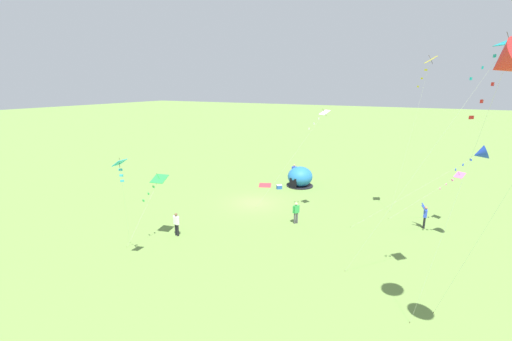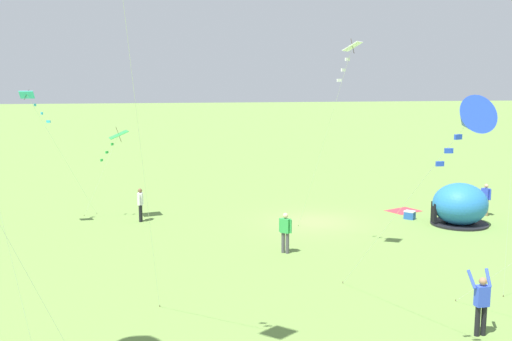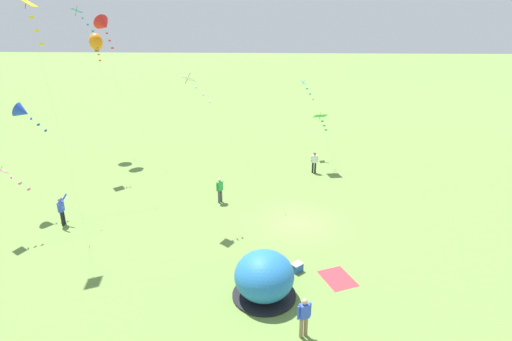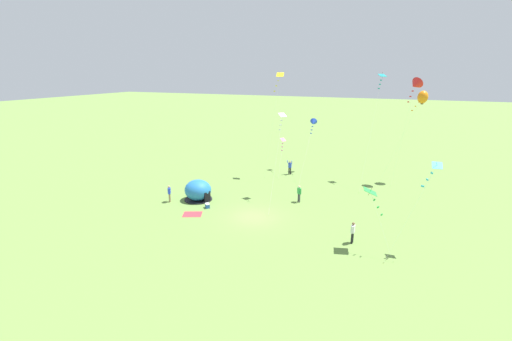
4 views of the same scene
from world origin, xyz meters
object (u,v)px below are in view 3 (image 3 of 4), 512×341
object	(u,v)px
kite_red	(104,25)
kite_yellow	(29,12)
kite_cyan	(306,87)
person_far_back	(314,161)
kite_blue	(23,112)
person_watching_sky	(220,189)
cooler_box	(297,267)
kite_orange	(96,42)
person_near_tent	(304,316)
kite_white	(194,86)
kite_pink	(8,175)
person_flying_kite	(62,209)
popup_tent	(264,277)
kite_teal	(81,18)
kite_green	(321,118)

from	to	relation	value
kite_red	kite_yellow	bearing A→B (deg)	-169.40
kite_red	kite_cyan	world-z (taller)	kite_red
person_far_back	kite_blue	bearing A→B (deg)	112.65
kite_red	person_watching_sky	bearing A→B (deg)	-132.35
kite_red	person_far_back	bearing A→B (deg)	-101.78
cooler_box	kite_orange	bearing A→B (deg)	42.35
person_near_tent	kite_white	xyz separation A→B (m)	(9.73, 5.78, 7.09)
person_far_back	kite_pink	xyz separation A→B (m)	(-11.29, 17.27, 2.75)
person_near_tent	kite_blue	size ratio (longest dim) A/B	0.21
person_watching_sky	kite_white	size ratio (longest dim) A/B	0.20
person_flying_kite	kite_blue	size ratio (longest dim) A/B	0.24
popup_tent	person_watching_sky	bearing A→B (deg)	18.92
kite_cyan	kite_pink	distance (m)	23.34
popup_tent	person_flying_kite	xyz separation A→B (m)	(5.98, 12.20, 0.00)
kite_orange	kite_pink	xyz separation A→B (m)	(-15.89, -1.37, -6.13)
cooler_box	kite_blue	distance (m)	18.50
kite_yellow	kite_orange	xyz separation A→B (m)	(15.64, 4.04, -1.94)
kite_cyan	kite_orange	bearing A→B (deg)	90.81
kite_pink	kite_orange	bearing A→B (deg)	4.94
person_watching_sky	kite_yellow	world-z (taller)	kite_yellow
cooler_box	kite_white	distance (m)	11.12
kite_cyan	kite_orange	xyz separation A→B (m)	(-0.25, 18.06, 3.74)
cooler_box	kite_yellow	world-z (taller)	kite_yellow
cooler_box	person_near_tent	xyz separation A→B (m)	(-4.29, -0.06, 0.74)
kite_orange	kite_teal	world-z (taller)	kite_teal
kite_white	kite_orange	world-z (taller)	kite_orange
popup_tent	kite_cyan	distance (m)	21.39
kite_white	kite_blue	bearing A→B (deg)	86.03
kite_yellow	kite_teal	world-z (taller)	kite_yellow
kite_red	kite_white	xyz separation A→B (m)	(-11.96, -9.74, -3.18)
person_near_tent	kite_white	distance (m)	13.36
popup_tent	kite_white	distance (m)	11.04
person_watching_sky	kite_white	world-z (taller)	kite_white
person_far_back	kite_teal	distance (m)	20.52
cooler_box	person_flying_kite	distance (m)	14.33
cooler_box	kite_blue	size ratio (longest dim) A/B	0.08
person_flying_kite	kite_green	bearing A→B (deg)	-56.00
person_watching_sky	kite_orange	bearing A→B (deg)	48.18
kite_blue	kite_cyan	bearing A→B (deg)	-54.78
kite_green	kite_pink	xyz separation A→B (m)	(-12.39, 17.72, -0.54)
popup_tent	person_far_back	xyz separation A→B (m)	(15.72, -3.42, -0.03)
person_watching_sky	kite_cyan	distance (m)	13.54
kite_red	popup_tent	bearing A→B (deg)	-144.24
kite_white	kite_green	xyz separation A→B (m)	(9.43, -8.06, -3.79)
kite_orange	cooler_box	bearing A→B (deg)	-137.65
kite_cyan	kite_orange	world-z (taller)	kite_orange
kite_cyan	kite_white	size ratio (longest dim) A/B	0.77
kite_red	kite_orange	world-z (taller)	kite_red
popup_tent	person_far_back	distance (m)	16.09
person_far_back	person_watching_sky	distance (m)	9.06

